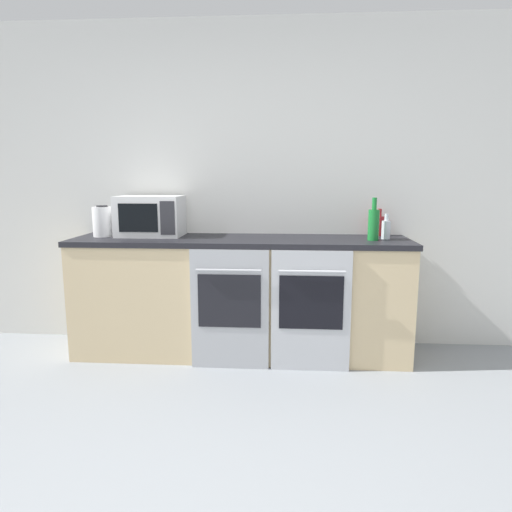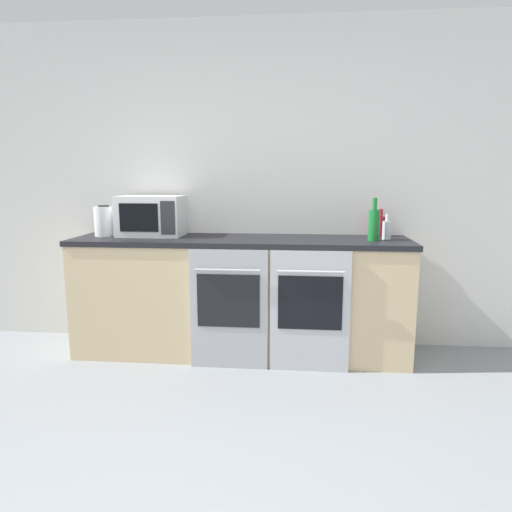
{
  "view_description": "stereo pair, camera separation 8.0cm",
  "coord_description": "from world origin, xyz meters",
  "px_view_note": "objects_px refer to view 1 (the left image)",
  "views": [
    {
      "loc": [
        0.36,
        -1.34,
        1.38
      ],
      "look_at": [
        0.12,
        2.1,
        0.78
      ],
      "focal_mm": 32.0,
      "sensor_mm": 36.0,
      "label": 1
    },
    {
      "loc": [
        0.44,
        -1.34,
        1.38
      ],
      "look_at": [
        0.12,
        2.1,
        0.78
      ],
      "focal_mm": 32.0,
      "sensor_mm": 36.0,
      "label": 2
    }
  ],
  "objects_px": {
    "bottle_green": "(374,224)",
    "bottle_red": "(379,225)",
    "bottle_clear": "(386,229)",
    "microwave": "(150,216)",
    "oven_left": "(230,309)",
    "oven_right": "(311,311)",
    "kettle": "(103,221)"
  },
  "relations": [
    {
      "from": "oven_left",
      "to": "bottle_red",
      "type": "bearing_deg",
      "value": 25.19
    },
    {
      "from": "microwave",
      "to": "bottle_green",
      "type": "relative_size",
      "value": 1.6
    },
    {
      "from": "oven_left",
      "to": "microwave",
      "type": "bearing_deg",
      "value": 149.66
    },
    {
      "from": "microwave",
      "to": "kettle",
      "type": "relative_size",
      "value": 2.06
    },
    {
      "from": "microwave",
      "to": "kettle",
      "type": "xyz_separation_m",
      "value": [
        -0.36,
        -0.05,
        -0.04
      ]
    },
    {
      "from": "microwave",
      "to": "oven_left",
      "type": "bearing_deg",
      "value": -30.34
    },
    {
      "from": "bottle_red",
      "to": "bottle_clear",
      "type": "relative_size",
      "value": 1.13
    },
    {
      "from": "microwave",
      "to": "bottle_red",
      "type": "bearing_deg",
      "value": 4.39
    },
    {
      "from": "oven_right",
      "to": "microwave",
      "type": "xyz_separation_m",
      "value": [
        -1.25,
        0.39,
        0.63
      ]
    },
    {
      "from": "bottle_green",
      "to": "bottle_clear",
      "type": "xyz_separation_m",
      "value": [
        0.11,
        0.08,
        -0.05
      ]
    },
    {
      "from": "oven_left",
      "to": "microwave",
      "type": "distance_m",
      "value": 1.0
    },
    {
      "from": "oven_left",
      "to": "bottle_red",
      "type": "xyz_separation_m",
      "value": [
        1.13,
        0.53,
        0.56
      ]
    },
    {
      "from": "microwave",
      "to": "bottle_clear",
      "type": "height_order",
      "value": "microwave"
    },
    {
      "from": "oven_right",
      "to": "microwave",
      "type": "relative_size",
      "value": 1.75
    },
    {
      "from": "oven_right",
      "to": "microwave",
      "type": "bearing_deg",
      "value": 162.53
    },
    {
      "from": "bottle_red",
      "to": "bottle_clear",
      "type": "height_order",
      "value": "bottle_red"
    },
    {
      "from": "oven_left",
      "to": "bottle_clear",
      "type": "distance_m",
      "value": 1.31
    },
    {
      "from": "bottle_clear",
      "to": "kettle",
      "type": "bearing_deg",
      "value": -180.0
    },
    {
      "from": "bottle_green",
      "to": "bottle_red",
      "type": "height_order",
      "value": "bottle_green"
    },
    {
      "from": "oven_right",
      "to": "bottle_red",
      "type": "bearing_deg",
      "value": 43.89
    },
    {
      "from": "bottle_clear",
      "to": "oven_left",
      "type": "bearing_deg",
      "value": -163.53
    },
    {
      "from": "bottle_clear",
      "to": "kettle",
      "type": "height_order",
      "value": "kettle"
    },
    {
      "from": "bottle_red",
      "to": "kettle",
      "type": "distance_m",
      "value": 2.18
    },
    {
      "from": "microwave",
      "to": "kettle",
      "type": "bearing_deg",
      "value": -171.42
    },
    {
      "from": "oven_right",
      "to": "bottle_green",
      "type": "xyz_separation_m",
      "value": [
        0.46,
        0.26,
        0.59
      ]
    },
    {
      "from": "bottle_green",
      "to": "bottle_clear",
      "type": "relative_size",
      "value": 1.65
    },
    {
      "from": "oven_left",
      "to": "bottle_clear",
      "type": "xyz_separation_m",
      "value": [
        1.15,
        0.34,
        0.55
      ]
    },
    {
      "from": "bottle_red",
      "to": "microwave",
      "type": "bearing_deg",
      "value": -175.61
    },
    {
      "from": "oven_right",
      "to": "bottle_red",
      "type": "distance_m",
      "value": 0.95
    },
    {
      "from": "oven_left",
      "to": "kettle",
      "type": "xyz_separation_m",
      "value": [
        -1.04,
        0.34,
        0.59
      ]
    },
    {
      "from": "microwave",
      "to": "bottle_green",
      "type": "height_order",
      "value": "microwave"
    },
    {
      "from": "oven_left",
      "to": "bottle_clear",
      "type": "relative_size",
      "value": 4.61
    }
  ]
}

